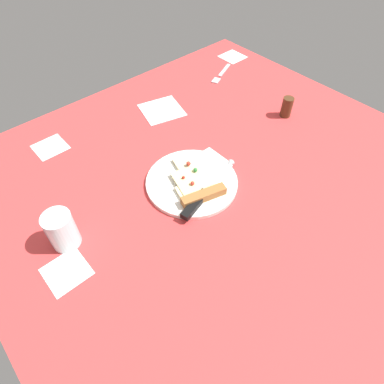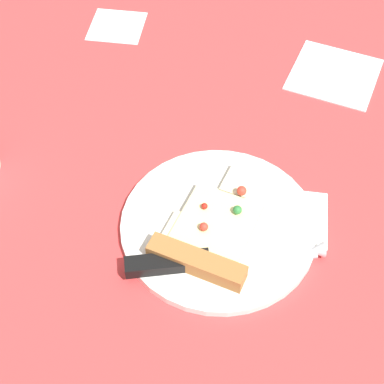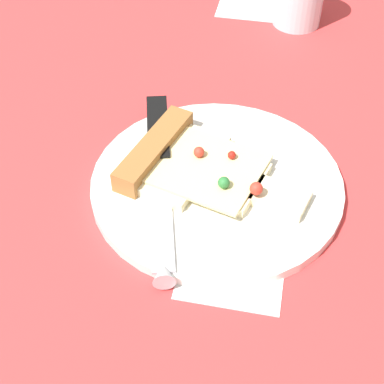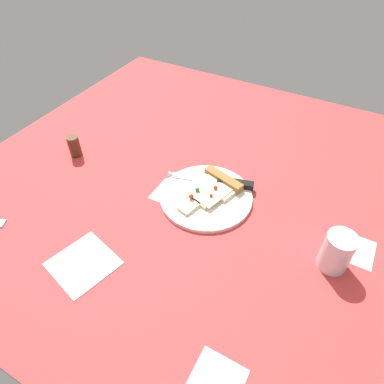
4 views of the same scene
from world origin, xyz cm
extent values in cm
cube|color=#D13838|center=(0.00, 0.00, -1.50)|extent=(123.45, 123.45, 3.00)
cube|color=white|center=(-7.44, 0.06, -0.10)|extent=(9.00, 9.00, 0.20)
cube|color=white|center=(1.63, 8.91, -0.10)|extent=(9.00, 9.00, 0.20)
cube|color=white|center=(-45.47, 4.37, -0.10)|extent=(9.00, 9.00, 0.20)
cylinder|color=white|center=(-7.55, 5.90, 0.55)|extent=(24.74, 24.74, 1.10)
cube|color=beige|center=(-8.64, 2.05, 1.60)|extent=(12.22, 8.76, 1.00)
cube|color=beige|center=(-7.14, 7.34, 1.60)|extent=(8.45, 7.34, 1.00)
cube|color=beige|center=(-5.79, 12.15, 1.60)|extent=(4.88, 5.98, 1.00)
cube|color=#F2E099|center=(-7.82, 4.93, 2.25)|extent=(11.57, 12.12, 0.30)
cube|color=#9E6633|center=(-9.45, -0.84, 2.20)|extent=(12.26, 5.76, 2.20)
sphere|color=red|center=(-9.19, 3.76, 2.94)|extent=(1.08, 1.08, 1.08)
sphere|color=red|center=(-5.17, 9.90, 3.03)|extent=(1.26, 1.26, 1.26)
sphere|color=#2D7A38|center=(-5.41, 6.85, 2.97)|extent=(1.15, 1.15, 1.15)
sphere|color=#B21E14|center=(-9.53, 6.97, 2.81)|extent=(0.82, 0.82, 0.82)
cube|color=silver|center=(-1.26, 1.85, 1.25)|extent=(12.10, 5.09, 0.30)
cone|color=silver|center=(4.53, 3.43, 1.25)|extent=(2.46, 2.46, 2.00)
cube|color=black|center=(-12.84, -1.32, 1.90)|extent=(10.23, 4.76, 1.60)
camera|label=1|loc=(-47.53, -39.34, 65.55)|focal=30.75mm
camera|label=2|loc=(-4.78, -36.76, 61.15)|focal=54.92mm
camera|label=3|loc=(32.52, 11.49, 40.52)|focal=53.95mm
camera|label=4|loc=(-35.26, 64.15, 64.84)|focal=31.81mm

